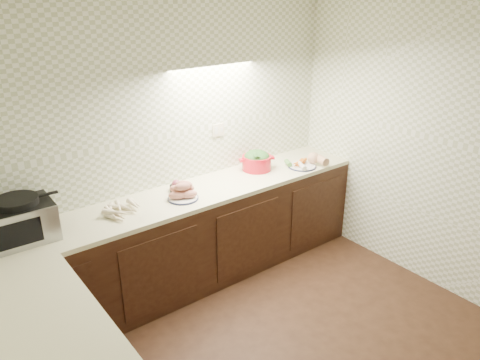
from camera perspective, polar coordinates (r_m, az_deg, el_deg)
room at (r=2.76m, az=9.32°, el=1.72°), size 3.60×3.60×2.60m
counter at (r=3.47m, az=-8.79°, el=-15.99°), size 3.60×3.60×0.90m
toaster_oven at (r=3.69m, az=-25.23°, el=-4.49°), size 0.46×0.36×0.33m
parsnip_pile at (r=3.91m, az=-14.28°, el=-3.37°), size 0.31×0.33×0.07m
sweet_potato_plate at (r=4.03m, az=-6.99°, el=-1.46°), size 0.27×0.26×0.16m
onion_bowl at (r=4.20m, az=-7.63°, el=-0.80°), size 0.14×0.14×0.11m
dutch_oven at (r=4.62m, az=2.06°, el=2.41°), size 0.38×0.38×0.20m
veg_plate at (r=4.78m, az=8.17°, el=2.26°), size 0.38×0.33×0.13m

